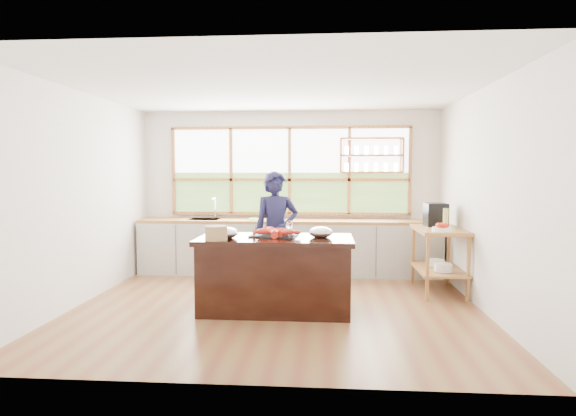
# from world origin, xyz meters

# --- Properties ---
(ground_plane) EXTENTS (5.00, 5.00, 0.00)m
(ground_plane) POSITION_xyz_m (0.00, 0.00, 0.00)
(ground_plane) COLOR brown
(room_shell) EXTENTS (5.02, 4.52, 2.71)m
(room_shell) POSITION_xyz_m (0.02, 0.51, 1.75)
(room_shell) COLOR silver
(room_shell) RESTS_ON ground_plane
(back_counter) EXTENTS (4.90, 0.63, 0.90)m
(back_counter) POSITION_xyz_m (-0.02, 1.94, 0.45)
(back_counter) COLOR beige
(back_counter) RESTS_ON ground_plane
(right_shelf_unit) EXTENTS (0.62, 1.10, 0.90)m
(right_shelf_unit) POSITION_xyz_m (2.19, 0.89, 0.60)
(right_shelf_unit) COLOR #A97934
(right_shelf_unit) RESTS_ON ground_plane
(island) EXTENTS (1.85, 0.90, 0.90)m
(island) POSITION_xyz_m (0.00, -0.20, 0.45)
(island) COLOR black
(island) RESTS_ON ground_plane
(cook) EXTENTS (0.70, 0.55, 1.69)m
(cook) POSITION_xyz_m (-0.07, 0.63, 0.84)
(cook) COLOR #161638
(cook) RESTS_ON ground_plane
(potted_plant) EXTENTS (0.17, 0.14, 0.26)m
(potted_plant) POSITION_xyz_m (-0.39, 2.00, 1.03)
(potted_plant) COLOR slate
(potted_plant) RESTS_ON back_counter
(cutting_board) EXTENTS (0.41, 0.32, 0.01)m
(cutting_board) POSITION_xyz_m (-0.44, 1.94, 0.91)
(cutting_board) COLOR #69C64B
(cutting_board) RESTS_ON back_counter
(espresso_machine) EXTENTS (0.31, 0.33, 0.33)m
(espresso_machine) POSITION_xyz_m (2.19, 1.14, 1.07)
(espresso_machine) COLOR black
(espresso_machine) RESTS_ON right_shelf_unit
(wine_bottle) EXTENTS (0.08, 0.08, 0.29)m
(wine_bottle) POSITION_xyz_m (2.24, 0.78, 1.04)
(wine_bottle) COLOR #B2C05D
(wine_bottle) RESTS_ON right_shelf_unit
(fruit_bowl) EXTENTS (0.26, 0.26, 0.11)m
(fruit_bowl) POSITION_xyz_m (2.14, 0.56, 0.94)
(fruit_bowl) COLOR white
(fruit_bowl) RESTS_ON right_shelf_unit
(slate_board) EXTENTS (0.59, 0.45, 0.02)m
(slate_board) POSITION_xyz_m (-0.02, -0.10, 0.91)
(slate_board) COLOR black
(slate_board) RESTS_ON island
(lobster_pile) EXTENTS (0.52, 0.48, 0.08)m
(lobster_pile) POSITION_xyz_m (-0.00, -0.13, 0.96)
(lobster_pile) COLOR red
(lobster_pile) RESTS_ON slate_board
(mixing_bowl_left) EXTENTS (0.29, 0.29, 0.14)m
(mixing_bowl_left) POSITION_xyz_m (-0.58, -0.31, 0.96)
(mixing_bowl_left) COLOR #BABCC1
(mixing_bowl_left) RESTS_ON island
(mixing_bowl_right) EXTENTS (0.28, 0.28, 0.14)m
(mixing_bowl_right) POSITION_xyz_m (0.54, -0.16, 0.96)
(mixing_bowl_right) COLOR #BABCC1
(mixing_bowl_right) RESTS_ON island
(wine_glass) EXTENTS (0.08, 0.08, 0.22)m
(wine_glass) POSITION_xyz_m (0.18, -0.41, 1.06)
(wine_glass) COLOR silver
(wine_glass) RESTS_ON island
(wicker_basket) EXTENTS (0.26, 0.26, 0.16)m
(wicker_basket) POSITION_xyz_m (-0.65, -0.49, 0.98)
(wicker_basket) COLOR tan
(wicker_basket) RESTS_ON island
(parchment_roll) EXTENTS (0.09, 0.30, 0.08)m
(parchment_roll) POSITION_xyz_m (-0.71, -0.08, 0.94)
(parchment_roll) COLOR white
(parchment_roll) RESTS_ON island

